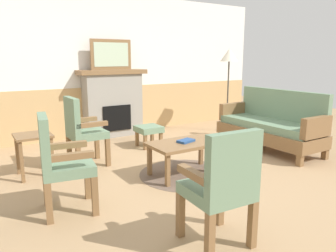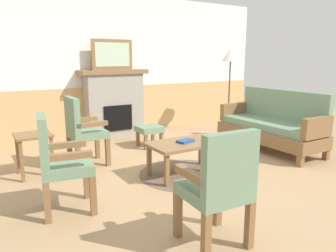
% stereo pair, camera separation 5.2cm
% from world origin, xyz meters
% --- Properties ---
extents(ground_plane, '(14.00, 14.00, 0.00)m').
position_xyz_m(ground_plane, '(0.00, 0.00, 0.00)').
color(ground_plane, tan).
extents(wall_back, '(7.20, 0.14, 2.70)m').
position_xyz_m(wall_back, '(0.00, 2.60, 1.31)').
color(wall_back, white).
rests_on(wall_back, ground_plane).
extents(fireplace, '(1.30, 0.44, 1.28)m').
position_xyz_m(fireplace, '(0.00, 2.35, 0.65)').
color(fireplace, gray).
rests_on(fireplace, ground_plane).
extents(framed_picture, '(0.80, 0.04, 0.56)m').
position_xyz_m(framed_picture, '(0.00, 2.35, 1.56)').
color(framed_picture, brown).
rests_on(framed_picture, fireplace).
extents(couch, '(0.70, 1.80, 0.98)m').
position_xyz_m(couch, '(1.85, 0.08, 0.40)').
color(couch, brown).
rests_on(couch, ground_plane).
extents(coffee_table, '(0.96, 0.56, 0.44)m').
position_xyz_m(coffee_table, '(-0.05, -0.17, 0.39)').
color(coffee_table, brown).
rests_on(coffee_table, ground_plane).
extents(round_rug, '(1.22, 1.22, 0.01)m').
position_xyz_m(round_rug, '(-0.05, -0.17, 0.00)').
color(round_rug, brown).
rests_on(round_rug, ground_plane).
extents(book_on_table, '(0.25, 0.19, 0.03)m').
position_xyz_m(book_on_table, '(-0.06, -0.18, 0.46)').
color(book_on_table, navy).
rests_on(book_on_table, coffee_table).
extents(footstool, '(0.40, 0.40, 0.36)m').
position_xyz_m(footstool, '(0.20, 1.28, 0.28)').
color(footstool, brown).
rests_on(footstool, ground_plane).
extents(armchair_near_fireplace, '(0.49, 0.49, 0.98)m').
position_xyz_m(armchair_near_fireplace, '(-1.07, 0.90, 0.54)').
color(armchair_near_fireplace, brown).
rests_on(armchair_near_fireplace, ground_plane).
extents(armchair_by_window_left, '(0.55, 0.55, 0.98)m').
position_xyz_m(armchair_by_window_left, '(-1.69, -0.37, 0.54)').
color(armchair_by_window_left, brown).
rests_on(armchair_by_window_left, ground_plane).
extents(armchair_front_left, '(0.51, 0.51, 0.98)m').
position_xyz_m(armchair_front_left, '(-0.77, -1.67, 0.54)').
color(armchair_front_left, brown).
rests_on(armchair_front_left, ground_plane).
extents(side_table, '(0.44, 0.44, 0.55)m').
position_xyz_m(side_table, '(-1.73, 0.83, 0.43)').
color(side_table, brown).
rests_on(side_table, ground_plane).
extents(floor_lamp_by_couch, '(0.36, 0.36, 1.68)m').
position_xyz_m(floor_lamp_by_couch, '(2.15, 1.47, 1.45)').
color(floor_lamp_by_couch, '#332D28').
rests_on(floor_lamp_by_couch, ground_plane).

